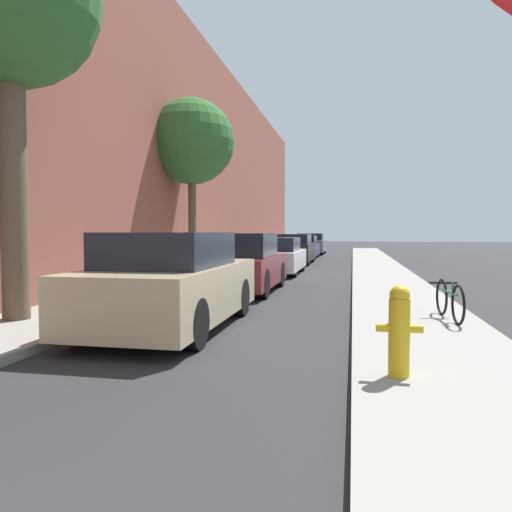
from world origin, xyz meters
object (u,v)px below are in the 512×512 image
Objects in this scene: parked_car_white at (275,256)px; street_tree_near at (9,1)px; parked_car_champagne at (172,283)px; parked_car_black at (292,249)px; parked_car_maroon at (243,264)px; parked_car_navy at (301,247)px; street_tree_far at (192,142)px; bicycle at (449,300)px; parked_car_grey at (311,244)px; fire_hydrant at (399,330)px.

street_tree_near reaches higher than parked_car_white.
parked_car_champagne is 15.55m from parked_car_black.
parked_car_navy is at bearing 90.75° from parked_car_maroon.
parked_car_black is at bearing -88.84° from parked_car_navy.
street_tree_near reaches higher than street_tree_far.
parked_car_maroon is 2.66× the size of bicycle.
street_tree_far reaches higher than parked_car_navy.
parked_car_maroon is 0.96× the size of parked_car_white.
street_tree_near reaches higher than parked_car_navy.
parked_car_grey is (0.15, 4.89, 0.07)m from parked_car_navy.
bicycle is at bearing -77.27° from parked_car_navy.
street_tree_far reaches higher than parked_car_black.
street_tree_near is at bearing -103.62° from parked_car_white.
parked_car_maroon is 0.69× the size of street_tree_far.
parked_car_black is 8.75m from street_tree_far.
parked_car_black is (-0.07, 5.62, 0.05)m from parked_car_white.
parked_car_white is at bearing 39.25° from street_tree_far.
parked_car_champagne is 4.99m from street_tree_near.
parked_car_navy is 2.71× the size of bicycle.
fire_hydrant is at bearing -75.49° from parked_car_white.
parked_car_navy reaches higher than bicycle.
street_tree_far is at bearing 118.40° from fire_hydrant.
parked_car_champagne is 0.64× the size of street_tree_near.
fire_hydrant is (3.34, -22.67, -0.04)m from parked_car_navy.
parked_car_maroon is (0.05, 4.70, -0.02)m from parked_car_champagne.
street_tree_far is at bearing 89.35° from street_tree_near.
fire_hydrant is (3.13, -7.01, -0.12)m from parked_car_maroon.
parked_car_black is (-0.06, 15.55, -0.04)m from parked_car_champagne.
parked_car_maroon reaches higher than bicycle.
street_tree_near reaches higher than parked_car_champagne.
street_tree_near reaches higher than fire_hydrant.
parked_car_grey reaches higher than bicycle.
fire_hydrant is at bearing -81.62° from parked_car_navy.
street_tree_far reaches higher than bicycle.
parked_car_grey is at bearing 84.49° from street_tree_near.
parked_car_white is 4.69× the size of fire_hydrant.
parked_car_champagne is 1.02× the size of parked_car_grey.
parked_car_navy is at bearing 90.44° from parked_car_champagne.
parked_car_white is at bearing 76.38° from street_tree_near.
street_tree_near is (-2.41, -15.89, 4.37)m from parked_car_black.
parked_car_navy is 4.89m from parked_car_grey.
parked_car_grey is 17.83m from street_tree_far.
parked_car_navy is 0.71× the size of street_tree_far.
fire_hydrant is (5.65, -1.97, -4.46)m from street_tree_near.
parked_car_maroon is 5.64m from bicycle.
street_tree_near is 7.30× the size of fire_hydrant.
parked_car_grey is (-0.05, 20.55, -0.01)m from parked_car_maroon.
street_tree_near is (-2.49, -10.27, 4.41)m from parked_car_white.
parked_car_black reaches higher than parked_car_navy.
parked_car_champagne is 1.03× the size of parked_car_navy.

